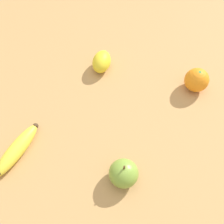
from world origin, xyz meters
TOP-DOWN VIEW (x-y plane):
  - ground_plane at (0.00, 0.00)m, footprint 3.00×3.00m
  - banana at (0.20, 0.20)m, footprint 0.08×0.18m
  - orange at (-0.23, -0.14)m, footprint 0.07×0.07m
  - apple at (-0.09, 0.19)m, footprint 0.07×0.07m
  - lemon at (0.07, -0.15)m, footprint 0.06×0.09m

SIDE VIEW (x-z plane):
  - ground_plane at x=0.00m, z-range 0.00..0.00m
  - banana at x=0.20m, z-range 0.00..0.04m
  - lemon at x=0.07m, z-range 0.00..0.06m
  - apple at x=-0.09m, z-range -0.01..0.07m
  - orange at x=-0.23m, z-range 0.00..0.07m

